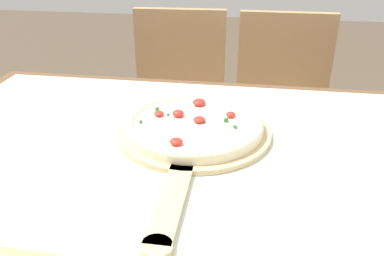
{
  "coord_description": "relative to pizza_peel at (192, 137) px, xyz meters",
  "views": [
    {
      "loc": [
        0.08,
        -0.68,
        1.19
      ],
      "look_at": [
        -0.04,
        0.11,
        0.78
      ],
      "focal_mm": 38.0,
      "sensor_mm": 36.0,
      "label": 1
    }
  ],
  "objects": [
    {
      "name": "chair_left",
      "position": [
        -0.18,
        0.77,
        -0.26
      ],
      "size": [
        0.42,
        0.42,
        0.87
      ],
      "rotation": [
        0.0,
        0.0,
        0.05
      ],
      "color": "tan",
      "rests_on": "ground_plane"
    },
    {
      "name": "pizza_peel",
      "position": [
        0.0,
        0.0,
        0.0
      ],
      "size": [
        0.35,
        0.58,
        0.01
      ],
      "color": "#D6B784",
      "rests_on": "towel_cloth"
    },
    {
      "name": "towel_cloth",
      "position": [
        0.04,
        -0.11,
        -0.01
      ],
      "size": [
        1.33,
        0.9,
        0.0
      ],
      "color": "silver",
      "rests_on": "dining_table"
    },
    {
      "name": "pizza",
      "position": [
        -0.0,
        0.03,
        0.02
      ],
      "size": [
        0.31,
        0.31,
        0.03
      ],
      "color": "beige",
      "rests_on": "pizza_peel"
    },
    {
      "name": "chair_right",
      "position": [
        0.25,
        0.77,
        -0.26
      ],
      "size": [
        0.4,
        0.4,
        0.87
      ],
      "rotation": [
        0.0,
        0.0,
        0.01
      ],
      "color": "tan",
      "rests_on": "ground_plane"
    },
    {
      "name": "dining_table",
      "position": [
        0.04,
        -0.11,
        -0.11
      ],
      "size": [
        1.41,
        0.98,
        0.75
      ],
      "color": "brown",
      "rests_on": "ground_plane"
    }
  ]
}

